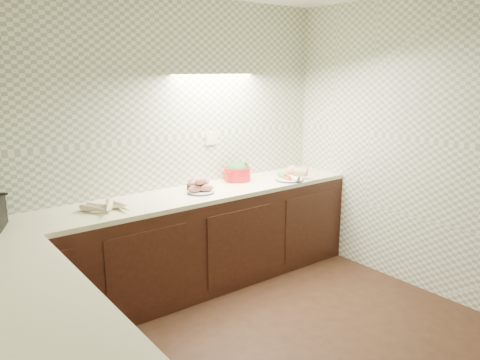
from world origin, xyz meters
TOP-DOWN VIEW (x-y plane):
  - room at (0.00, 0.00)m, footprint 3.60×3.60m
  - counter at (-0.68, 0.68)m, footprint 3.60×3.60m
  - parsnip_pile at (-0.68, 1.47)m, footprint 0.45×0.42m
  - sweet_potato_plate at (0.22, 1.47)m, footprint 0.25×0.25m
  - onion_bowl at (0.24, 1.62)m, footprint 0.13×0.13m
  - dutch_oven at (0.76, 1.65)m, footprint 0.34×0.34m
  - veg_plate at (1.22, 1.38)m, footprint 0.35×0.36m

SIDE VIEW (x-z plane):
  - counter at x=-0.68m, z-range 0.00..0.90m
  - parsnip_pile at x=-0.68m, z-range 0.89..0.97m
  - onion_bowl at x=0.24m, z-range 0.89..0.98m
  - veg_plate at x=1.22m, z-range 0.88..1.01m
  - sweet_potato_plate at x=0.22m, z-range 0.88..1.02m
  - dutch_oven at x=0.76m, z-range 0.90..1.08m
  - room at x=0.00m, z-range 0.33..2.93m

